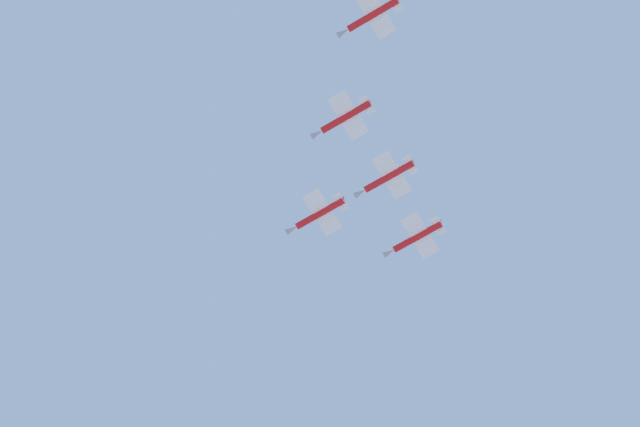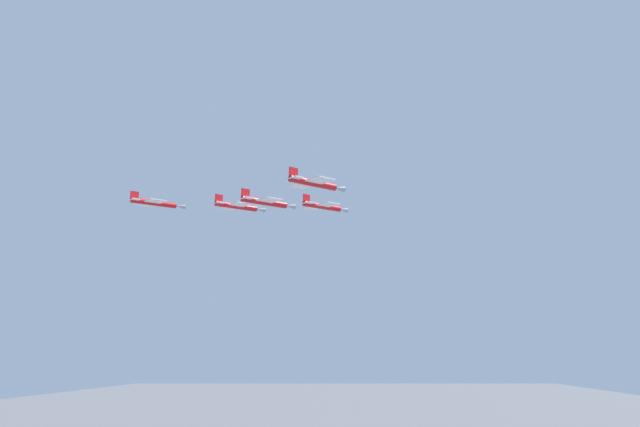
% 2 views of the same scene
% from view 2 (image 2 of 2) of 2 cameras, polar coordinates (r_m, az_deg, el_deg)
% --- Properties ---
extents(jet_lead, '(9.16, 12.77, 2.69)m').
position_cam_2_polar(jet_lead, '(99.40, 0.40, 0.91)').
color(jet_lead, red).
extents(jet_port_inner, '(9.16, 12.77, 2.69)m').
position_cam_2_polar(jet_port_inner, '(102.84, -10.42, 0.91)').
color(jet_port_inner, red).
extents(jet_starboard_inner, '(9.16, 12.77, 2.69)m').
position_cam_2_polar(jet_starboard_inner, '(80.66, -0.72, 3.86)').
color(jet_starboard_inner, red).
extents(jet_port_outer, '(9.16, 12.77, 2.69)m').
position_cam_2_polar(jet_port_outer, '(90.35, -6.90, 1.43)').
color(jet_port_outer, red).
extents(jet_starboard_outer, '(9.16, 12.77, 2.69)m').
position_cam_2_polar(jet_starboard_outer, '(109.80, -20.21, 1.26)').
color(jet_starboard_outer, red).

